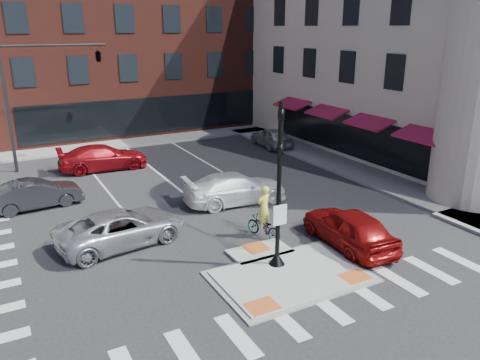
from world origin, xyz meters
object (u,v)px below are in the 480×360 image
red_sedan (349,227)px  bg_car_red (103,157)px  bg_car_dark (36,194)px  bg_car_silver (272,137)px  silver_suv (121,228)px  cyclist (264,220)px  white_pickup (236,188)px

red_sedan → bg_car_red: 16.68m
bg_car_dark → bg_car_silver: bearing=-78.8°
silver_suv → bg_car_dark: 6.54m
red_sedan → bg_car_silver: (6.00, 15.34, -0.07)m
bg_car_red → cyclist: 13.68m
bg_car_red → bg_car_silver: bearing=-86.7°
bg_car_dark → bg_car_silver: size_ratio=1.02×
white_pickup → bg_car_dark: bearing=70.1°
bg_car_dark → white_pickup: bearing=-119.4°
bg_car_dark → bg_car_silver: 17.29m
red_sedan → white_pickup: size_ratio=0.88×
silver_suv → red_sedan: (8.00, -4.48, 0.07)m
bg_car_dark → bg_car_silver: (16.59, 4.86, 0.01)m
white_pickup → bg_car_dark: 9.74m
bg_car_red → cyclist: cyclist is taller
bg_car_dark → silver_suv: bearing=-161.8°
white_pickup → bg_car_silver: bearing=-36.6°
bg_car_silver → bg_car_dark: bearing=20.2°
bg_car_red → bg_car_dark: bearing=142.6°
white_pickup → silver_suv: bearing=112.0°
silver_suv → white_pickup: bearing=-80.7°
red_sedan → bg_car_dark: red_sedan is taller
white_pickup → bg_car_silver: size_ratio=1.24×
cyclist → silver_suv: bearing=-37.2°
red_sedan → cyclist: cyclist is taller
silver_suv → bg_car_red: 11.15m
red_sedan → bg_car_red: size_ratio=0.87×
white_pickup → red_sedan: bearing=-160.8°
bg_car_dark → cyclist: bearing=-141.0°
white_pickup → bg_car_silver: (7.71, 8.86, -0.04)m
silver_suv → white_pickup: size_ratio=0.99×
silver_suv → bg_car_dark: (-2.59, 6.00, -0.02)m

